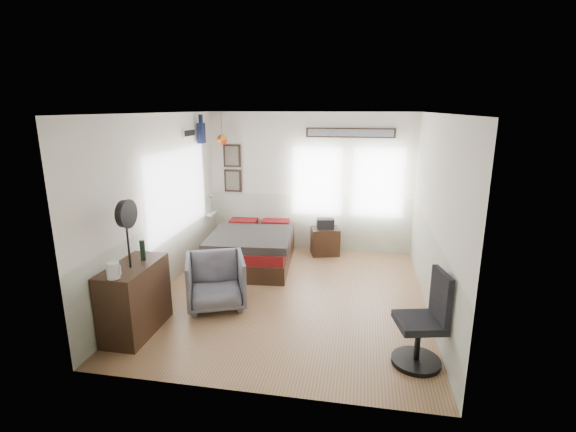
% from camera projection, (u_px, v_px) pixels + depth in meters
% --- Properties ---
extents(ground_plane, '(4.00, 4.50, 0.01)m').
position_uv_depth(ground_plane, '(290.00, 296.00, 6.33)').
color(ground_plane, olive).
extents(room_shell, '(4.02, 4.52, 2.71)m').
position_uv_depth(room_shell, '(287.00, 189.00, 6.11)').
color(room_shell, silver).
rests_on(room_shell, ground_plane).
extents(wall_decor, '(3.55, 1.32, 1.44)m').
position_uv_depth(wall_decor, '(250.00, 144.00, 7.85)').
color(wall_decor, '#39251A').
rests_on(wall_decor, room_shell).
extents(bed, '(1.53, 2.04, 0.62)m').
position_uv_depth(bed, '(253.00, 248.00, 7.57)').
color(bed, '#331E14').
rests_on(bed, ground_plane).
extents(dresser, '(0.48, 1.00, 0.90)m').
position_uv_depth(dresser, '(135.00, 299.00, 5.23)').
color(dresser, '#331E14').
rests_on(dresser, ground_plane).
extents(armchair, '(1.05, 1.06, 0.75)m').
position_uv_depth(armchair, '(216.00, 281.00, 5.94)').
color(armchair, slate).
rests_on(armchair, ground_plane).
extents(nightstand, '(0.61, 0.54, 0.52)m').
position_uv_depth(nightstand, '(325.00, 241.00, 8.09)').
color(nightstand, '#331E14').
rests_on(nightstand, ground_plane).
extents(task_chair, '(0.58, 0.58, 1.09)m').
position_uv_depth(task_chair, '(424.00, 327.00, 4.56)').
color(task_chair, black).
rests_on(task_chair, ground_plane).
extents(kettle, '(0.17, 0.14, 0.19)m').
position_uv_depth(kettle, '(113.00, 270.00, 4.70)').
color(kettle, silver).
rests_on(kettle, dresser).
extents(bottle, '(0.07, 0.07, 0.26)m').
position_uv_depth(bottle, '(143.00, 250.00, 5.25)').
color(bottle, black).
rests_on(bottle, dresser).
extents(stand_fan, '(0.10, 0.35, 0.84)m').
position_uv_depth(stand_fan, '(126.00, 215.00, 4.88)').
color(stand_fan, black).
rests_on(stand_fan, dresser).
extents(black_bag, '(0.35, 0.27, 0.19)m').
position_uv_depth(black_bag, '(325.00, 224.00, 8.00)').
color(black_bag, black).
rests_on(black_bag, nightstand).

